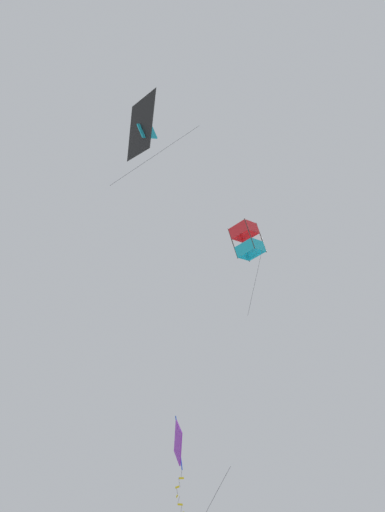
% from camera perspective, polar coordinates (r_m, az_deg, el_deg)
% --- Properties ---
extents(kite_box_highest, '(1.75, 2.02, 5.86)m').
position_cam_1_polar(kite_box_highest, '(27.96, 5.76, 1.64)').
color(kite_box_highest, red).
extents(kite_diamond_mid_left, '(2.22, 2.37, 5.69)m').
position_cam_1_polar(kite_diamond_mid_left, '(20.20, -1.50, -19.16)').
color(kite_diamond_mid_left, purple).
extents(kite_delta_near_right, '(3.93, 3.62, 7.21)m').
position_cam_1_polar(kite_delta_near_right, '(25.05, -5.29, 13.30)').
color(kite_delta_near_right, black).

